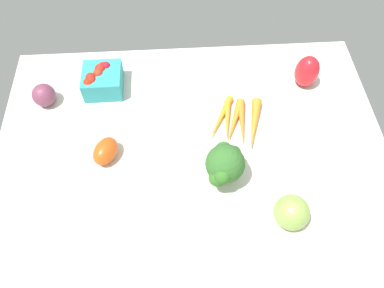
# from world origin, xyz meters

# --- Properties ---
(tablecloth) EXTENTS (1.04, 0.76, 0.02)m
(tablecloth) POSITION_xyz_m (0.00, 0.00, 0.01)
(tablecloth) COLOR silver
(tablecloth) RESTS_ON ground
(carrot_bunch) EXTENTS (0.17, 0.19, 0.03)m
(carrot_bunch) POSITION_xyz_m (0.13, 0.07, 0.03)
(carrot_bunch) COLOR orange
(carrot_bunch) RESTS_ON tablecloth
(berry_basket) EXTENTS (0.11, 0.11, 0.08)m
(berry_basket) POSITION_xyz_m (-0.25, 0.23, 0.06)
(berry_basket) COLOR teal
(berry_basket) RESTS_ON tablecloth
(bell_pepper_red) EXTENTS (0.09, 0.09, 0.10)m
(bell_pepper_red) POSITION_xyz_m (0.34, 0.21, 0.07)
(bell_pepper_red) COLOR red
(bell_pepper_red) RESTS_ON tablecloth
(red_onion_near_basket) EXTENTS (0.07, 0.07, 0.07)m
(red_onion_near_basket) POSITION_xyz_m (-0.41, 0.18, 0.05)
(red_onion_near_basket) COLOR #7A3A54
(red_onion_near_basket) RESTS_ON tablecloth
(heirloom_tomato_green) EXTENTS (0.08, 0.08, 0.08)m
(heirloom_tomato_green) POSITION_xyz_m (0.21, -0.21, 0.06)
(heirloom_tomato_green) COLOR #8FB74F
(heirloom_tomato_green) RESTS_ON tablecloth
(broccoli_head) EXTENTS (0.09, 0.11, 0.12)m
(broccoli_head) POSITION_xyz_m (0.07, -0.10, 0.09)
(broccoli_head) COLOR #92C98B
(broccoli_head) RESTS_ON tablecloth
(roma_tomato) EXTENTS (0.09, 0.10, 0.06)m
(roma_tomato) POSITION_xyz_m (-0.22, -0.01, 0.05)
(roma_tomato) COLOR #D45016
(roma_tomato) RESTS_ON tablecloth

